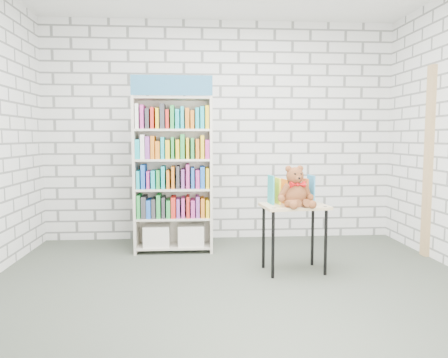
{
  "coord_description": "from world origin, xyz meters",
  "views": [
    {
      "loc": [
        -0.37,
        -3.67,
        1.32
      ],
      "look_at": [
        -0.03,
        0.95,
        0.88
      ],
      "focal_mm": 35.0,
      "sensor_mm": 36.0,
      "label": 1
    }
  ],
  "objects": [
    {
      "name": "bookshelf",
      "position": [
        -0.59,
        1.36,
        0.91
      ],
      "size": [
        0.89,
        0.35,
        1.99
      ],
      "color": "beige",
      "rests_on": "ground"
    },
    {
      "name": "room_shell",
      "position": [
        0.0,
        0.0,
        1.78
      ],
      "size": [
        4.52,
        4.02,
        2.81
      ],
      "color": "silver",
      "rests_on": "ground"
    },
    {
      "name": "door_trim",
      "position": [
        2.23,
        0.95,
        1.05
      ],
      "size": [
        0.05,
        0.12,
        2.1
      ],
      "primitive_type": "cube",
      "color": "tan",
      "rests_on": "ground"
    },
    {
      "name": "table_books",
      "position": [
        0.61,
        0.59,
        0.79
      ],
      "size": [
        0.45,
        0.23,
        0.26
      ],
      "color": "teal",
      "rests_on": "display_table"
    },
    {
      "name": "ground",
      "position": [
        0.0,
        0.0,
        0.0
      ],
      "size": [
        4.5,
        4.5,
        0.0
      ],
      "primitive_type": "plane",
      "color": "#3F463B",
      "rests_on": "ground"
    },
    {
      "name": "display_table",
      "position": [
        0.62,
        0.49,
        0.57
      ],
      "size": [
        0.66,
        0.49,
        0.67
      ],
      "color": "tan",
      "rests_on": "ground"
    },
    {
      "name": "teddy_bear",
      "position": [
        0.61,
        0.38,
        0.82
      ],
      "size": [
        0.36,
        0.35,
        0.39
      ],
      "color": "brown",
      "rests_on": "display_table"
    }
  ]
}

